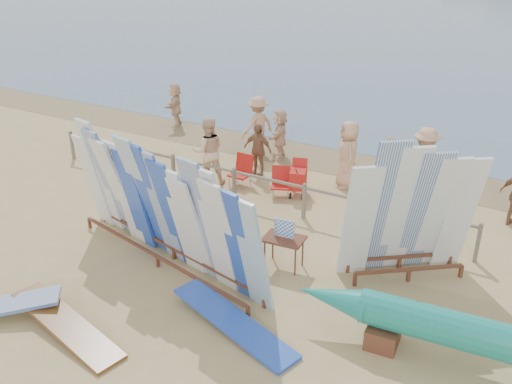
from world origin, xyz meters
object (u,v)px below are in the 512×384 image
Objects in this scene: stroller at (298,182)px; beachgoer_11 at (175,104)px; beach_chair_left at (241,177)px; beachgoer_9 at (424,163)px; side_surfboard_rack at (410,215)px; beachgoer_5 at (280,134)px; beach_chair_right at (281,188)px; beachgoer_6 at (348,155)px; beachgoer_2 at (208,151)px; vendor_table at (284,251)px; main_surfboard_rack at (162,210)px; flat_board_c at (67,331)px; beachgoer_3 at (258,125)px; beachgoer_8 at (387,167)px; outrigger_canoe at (508,346)px; flat_board_d at (233,328)px; beachgoer_4 at (258,150)px.

beachgoer_11 reaches higher than stroller.
beachgoer_9 reaches higher than beach_chair_left.
beachgoer_5 is (-5.35, 4.64, -0.55)m from side_surfboard_rack.
beach_chair_right is at bearing -0.42° from beach_chair_left.
beachgoer_2 reaches higher than beachgoer_6.
side_surfboard_rack is 1.89× the size of beachgoer_11.
beach_chair_left is at bearing -14.93° from beachgoer_5.
beachgoer_6 is at bearing -2.48° from beachgoer_9.
vendor_table is 1.26× the size of beach_chair_left.
main_surfboard_rack reaches higher than beachgoer_9.
stroller is 0.50× the size of beachgoer_2.
beachgoer_3 is at bearing 21.11° from flat_board_c.
beachgoer_6 is (1.26, 1.48, 0.71)m from beach_chair_right.
beachgoer_2 is (-0.74, -2.77, 0.16)m from beachgoer_5.
beachgoer_9 is at bearing 166.79° from beachgoer_8.
flat_board_c is (-6.58, -2.62, -0.61)m from outrigger_canoe.
beachgoer_8 is at bearing 76.27° from vendor_table.
beach_chair_right is (0.48, 6.83, 0.23)m from flat_board_c.
flat_board_d is 6.88m from beachgoer_6.
beach_chair_right is at bearing 16.28° from beachgoer_9.
beachgoer_2 is (-1.68, 3.95, -0.28)m from main_surfboard_rack.
beach_chair_left is at bearing -22.22° from beachgoer_8.
main_surfboard_rack is at bearing -76.30° from beach_chair_left.
flat_board_c is 9.63m from beachgoer_3.
beachgoer_2 is (-5.33, -2.14, -0.00)m from beachgoer_9.
beachgoer_6 reaches higher than beachgoer_5.
main_surfboard_rack is 7.04m from beachgoer_3.
flat_board_c is 9.42m from beachgoer_5.
beachgoer_4 is at bearing 92.19° from beach_chair_left.
beachgoer_2 reaches higher than stroller.
main_surfboard_rack is 4.64m from stroller.
beachgoer_6 is at bearing 88.13° from side_surfboard_rack.
beachgoer_3 is 1.19× the size of beachgoer_4.
side_surfboard_rack reaches higher than beachgoer_6.
outrigger_canoe is at bearing -82.56° from side_surfboard_rack.
main_surfboard_rack is 5.27m from beachgoer_4.
beach_chair_right reaches higher than flat_board_c.
stroller is 1.84m from beachgoer_4.
flat_board_c is at bearing -42.58° from beachgoer_6.
main_surfboard_rack reaches higher than beachgoer_5.
beachgoer_9 is (4.49, 1.81, 0.70)m from beach_chair_left.
side_surfboard_rack is 6.12m from beachgoer_4.
outrigger_canoe is 3.64× the size of beachgoer_3.
beach_chair_left is at bearing 144.76° from outrigger_canoe.
vendor_table is at bearing 56.04° from beachgoer_3.
stroller is (-3.58, 2.42, -0.96)m from side_surfboard_rack.
beach_chair_left is at bearing 128.25° from vendor_table.
beachgoer_3 is (4.13, -1.03, 0.13)m from beachgoer_11.
flat_board_c is 8.54m from beachgoer_6.
main_surfboard_rack is 3.50× the size of beachgoer_5.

